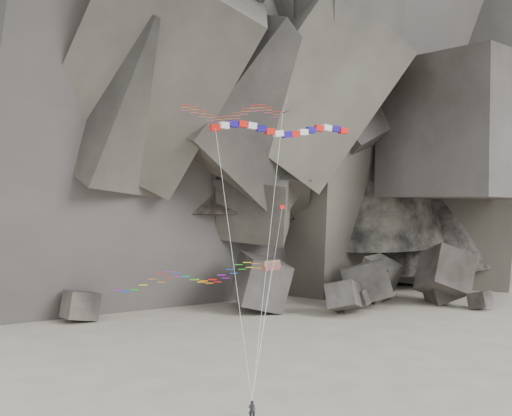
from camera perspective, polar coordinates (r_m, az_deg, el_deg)
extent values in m
plane|color=#AC9E8B|center=(58.68, 1.20, -15.80)|extent=(260.00, 260.00, 0.00)
cube|color=#47423F|center=(100.47, 19.32, -7.86)|extent=(3.97, 4.13, 2.88)
cube|color=#47423F|center=(91.15, 7.81, -8.38)|extent=(6.19, 7.14, 5.46)
cube|color=#47423F|center=(93.13, 0.41, -7.13)|extent=(8.22, 8.63, 8.58)
cube|color=#47423F|center=(102.85, 10.76, -6.55)|extent=(8.30, 8.56, 7.40)
cube|color=#47423F|center=(93.94, 8.87, -8.47)|extent=(4.91, 4.75, 3.35)
cube|color=#47423F|center=(103.65, 16.01, -6.97)|extent=(5.35, 5.11, 5.40)
cube|color=#47423F|center=(102.67, 16.41, -6.51)|extent=(8.39, 8.55, 9.76)
cube|color=#47423F|center=(89.37, -15.33, -8.58)|extent=(5.63, 5.16, 4.36)
cube|color=#47423F|center=(97.64, 9.79, -7.11)|extent=(8.81, 7.18, 7.47)
cube|color=#47423F|center=(95.28, -14.41, -8.52)|extent=(4.32, 3.66, 2.91)
imported|color=black|center=(51.29, -0.37, -17.41)|extent=(0.63, 0.45, 1.70)
cylinder|color=silver|center=(52.64, 1.14, -3.30)|extent=(4.21, 7.31, 23.36)
cube|color=red|center=(56.55, -3.66, 7.14)|extent=(0.92, 0.71, 0.55)
cube|color=white|center=(56.83, -2.84, 7.34)|extent=(0.96, 0.72, 0.61)
cube|color=#190B7F|center=(57.07, -2.01, 7.46)|extent=(0.98, 0.72, 0.65)
cube|color=red|center=(57.27, -1.18, 7.46)|extent=(0.99, 0.72, 0.66)
cube|color=white|center=(57.47, -0.36, 7.32)|extent=(0.97, 0.72, 0.62)
cube|color=#190B7F|center=(57.70, 0.44, 7.09)|extent=(0.93, 0.71, 0.57)
cube|color=red|center=(57.98, 1.24, 6.83)|extent=(0.95, 0.72, 0.60)
cube|color=white|center=(58.33, 2.01, 6.63)|extent=(0.98, 0.72, 0.65)
cube|color=#190B7F|center=(58.76, 2.76, 6.54)|extent=(0.99, 0.72, 0.66)
cube|color=red|center=(59.24, 3.49, 6.59)|extent=(0.97, 0.72, 0.63)
cube|color=white|center=(59.75, 4.20, 6.73)|extent=(0.94, 0.71, 0.58)
cube|color=#190B7F|center=(60.26, 4.91, 6.91)|extent=(0.94, 0.71, 0.58)
cube|color=red|center=(60.73, 5.62, 7.05)|extent=(0.97, 0.72, 0.64)
cube|color=white|center=(61.16, 6.33, 7.09)|extent=(0.99, 0.72, 0.66)
cube|color=#190B7F|center=(61.53, 7.05, 7.00)|extent=(0.98, 0.72, 0.64)
cube|color=red|center=(61.85, 7.77, 6.81)|extent=(0.95, 0.71, 0.60)
cylinder|color=silver|center=(52.52, -2.11, -4.26)|extent=(1.79, 7.99, 21.63)
cube|color=yellow|center=(59.06, 1.48, -5.02)|extent=(1.59, 0.82, 0.84)
cube|color=#0CB219|center=(58.90, 1.52, -5.34)|extent=(1.32, 0.63, 0.58)
cylinder|color=silver|center=(54.79, 0.64, -10.50)|extent=(3.76, 9.67, 9.38)
cube|color=red|center=(61.42, 2.36, 0.10)|extent=(0.54, 0.27, 0.37)
cube|color=#190B7F|center=(61.39, 2.19, 0.10)|extent=(0.21, 0.13, 0.38)
cylinder|color=silver|center=(55.65, 1.15, -7.59)|extent=(5.26, 12.13, 14.57)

